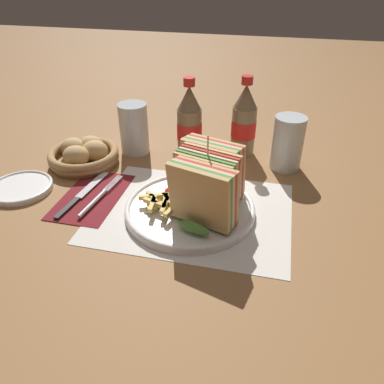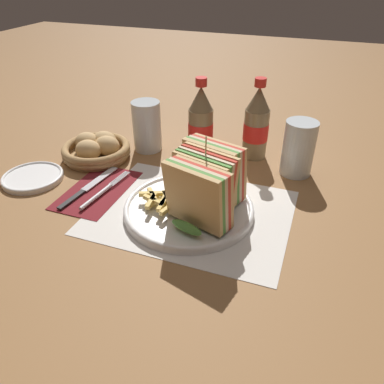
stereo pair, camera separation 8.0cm
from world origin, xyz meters
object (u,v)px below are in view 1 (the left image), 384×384
Objects in this scene: glass_near at (287,146)px; glass_far at (134,132)px; coke_bottle_near at (189,124)px; club_sandwich at (207,183)px; fork at (97,199)px; plate_main at (190,209)px; knife at (82,194)px; bread_basket at (84,154)px; side_saucer at (21,187)px; coke_bottle_far at (244,122)px.

glass_near is 0.41m from glass_far.
glass_far is (-0.15, -0.01, -0.03)m from coke_bottle_near.
club_sandwich is 1.19× the size of fork.
glass_far is (-0.25, 0.25, -0.02)m from club_sandwich.
plate_main is 2.03× the size of glass_far.
glass_far reaches higher than knife.
bread_basket is (-0.11, -0.10, -0.03)m from glass_far.
fork is at bearing -178.47° from club_sandwich.
side_saucer is at bearing -127.31° from glass_far.
glass_far reaches higher than fork.
side_saucer is (-0.35, -0.27, -0.08)m from coke_bottle_near.
bread_basket is 0.18m from side_saucer.
side_saucer is (-0.45, -0.00, -0.07)m from club_sandwich.
plate_main is at bearing -76.35° from coke_bottle_near.
side_saucer reaches higher than knife.
coke_bottle_far is at bearing 48.55° from knife.
bread_basket is at bearing -138.15° from glass_far.
plate_main is 1.30× the size of coke_bottle_far.
coke_bottle_near is 1.00× the size of coke_bottle_far.
coke_bottle_far is 1.18× the size of bread_basket.
glass_near is at bearing 58.44° from club_sandwich.
fork is (-0.25, -0.01, -0.07)m from club_sandwich.
bread_basket is at bearing 154.51° from plate_main.
fork is at bearing -1.45° from side_saucer.
glass_far reaches higher than plate_main.
coke_bottle_near is 1.56× the size of glass_far.
glass_near is at bearing -1.94° from coke_bottle_near.
glass_near and glass_far have the same top height.
bread_basket is at bearing 130.62° from fork.
plate_main reaches higher than fork.
plate_main is 1.56× the size of fork.
bread_basket is at bearing 120.76° from knife.
glass_far is (-0.41, -0.00, 0.00)m from glass_near.
glass_far is 0.15m from bread_basket.
bread_basket is (-0.07, 0.15, 0.02)m from knife.
knife is at bearing 178.42° from club_sandwich.
side_saucer is at bearing -147.28° from coke_bottle_far.
coke_bottle_near is at bearing 67.41° from fork.
glass_far is at bearing 97.14° from fork.
glass_far is (-0.00, 0.26, 0.05)m from fork.
glass_far is at bearing -175.62° from coke_bottle_near.
club_sandwich reaches higher than plate_main.
plate_main is 0.41m from side_saucer.
coke_bottle_near reaches higher than knife.
glass_near is 0.94× the size of side_saucer.
club_sandwich reaches higher than glass_far.
fork is 0.84× the size of coke_bottle_near.
bread_basket is (-0.26, -0.11, -0.07)m from coke_bottle_near.
side_saucer is (-0.20, 0.01, -0.00)m from fork.
knife is 0.25m from glass_far.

